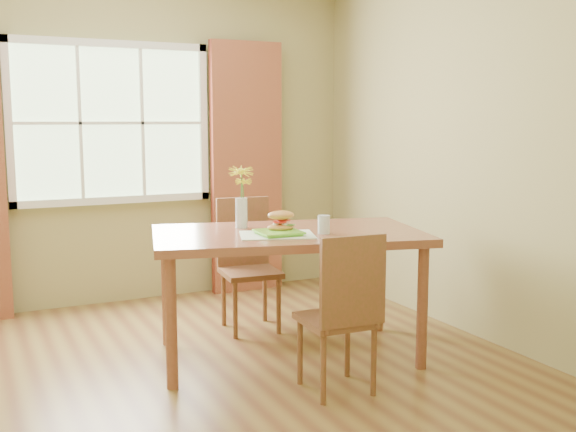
% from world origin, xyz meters
% --- Properties ---
extents(room, '(4.24, 3.84, 2.74)m').
position_xyz_m(room, '(0.00, 0.00, 1.35)').
color(room, brown).
rests_on(room, ground).
extents(window, '(1.62, 0.06, 1.32)m').
position_xyz_m(window, '(0.00, 1.87, 1.50)').
color(window, '#BFE4AC').
rests_on(window, room).
extents(curtain_right, '(0.65, 0.08, 2.20)m').
position_xyz_m(curtain_right, '(1.15, 1.78, 1.10)').
color(curtain_right, maroon).
rests_on(curtain_right, room).
extents(dining_table, '(1.87, 1.33, 0.82)m').
position_xyz_m(dining_table, '(0.72, 0.06, 0.74)').
color(dining_table, brown).
rests_on(dining_table, room).
extents(chair_near, '(0.40, 0.40, 0.92)m').
position_xyz_m(chair_near, '(0.71, -0.64, 0.50)').
color(chair_near, brown).
rests_on(chair_near, room).
extents(chair_far, '(0.44, 0.44, 0.96)m').
position_xyz_m(chair_far, '(0.73, 0.77, 0.52)').
color(chair_far, brown).
rests_on(chair_far, room).
extents(placemat, '(0.53, 0.46, 0.01)m').
position_xyz_m(placemat, '(0.59, -0.04, 0.83)').
color(placemat, beige).
rests_on(placemat, dining_table).
extents(plate, '(0.27, 0.27, 0.01)m').
position_xyz_m(plate, '(0.60, -0.05, 0.83)').
color(plate, '#72DD37').
rests_on(plate, placemat).
extents(croissant_sandwich, '(0.19, 0.15, 0.13)m').
position_xyz_m(croissant_sandwich, '(0.64, 0.00, 0.90)').
color(croissant_sandwich, gold).
rests_on(croissant_sandwich, plate).
extents(water_glass, '(0.08, 0.08, 0.11)m').
position_xyz_m(water_glass, '(0.88, -0.11, 0.88)').
color(water_glass, silver).
rests_on(water_glass, dining_table).
extents(flower_vase, '(0.16, 0.16, 0.40)m').
position_xyz_m(flower_vase, '(0.51, 0.33, 1.06)').
color(flower_vase, silver).
rests_on(flower_vase, dining_table).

